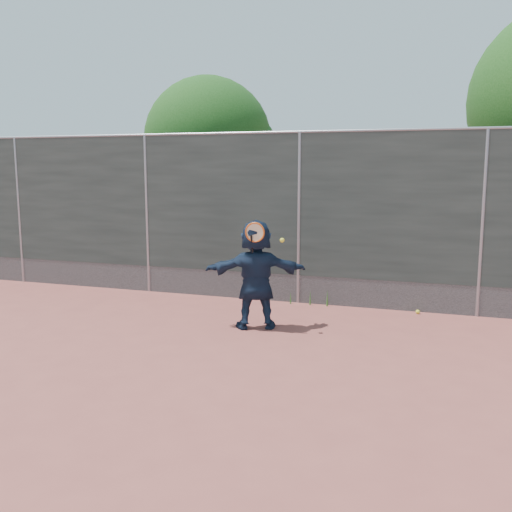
% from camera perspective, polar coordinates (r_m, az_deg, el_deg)
% --- Properties ---
extents(ground, '(80.00, 80.00, 0.00)m').
position_cam_1_polar(ground, '(7.08, -2.94, -10.96)').
color(ground, '#9E4C42').
rests_on(ground, ground).
extents(player, '(1.60, 1.01, 1.64)m').
position_cam_1_polar(player, '(8.51, 0.00, -1.82)').
color(player, '#16263E').
rests_on(player, ground).
extents(ball_ground, '(0.07, 0.07, 0.07)m').
position_cam_1_polar(ball_ground, '(9.84, 15.87, -5.39)').
color(ball_ground, yellow).
rests_on(ball_ground, ground).
extents(fence, '(20.00, 0.06, 3.03)m').
position_cam_1_polar(fence, '(10.03, 4.32, 4.17)').
color(fence, '#38423D').
rests_on(fence, ground).
extents(swing_action, '(0.56, 0.18, 0.51)m').
position_cam_1_polar(swing_action, '(8.21, 0.15, 2.19)').
color(swing_action, '#D35313').
rests_on(swing_action, ground).
extents(tree_left, '(3.15, 3.00, 4.53)m').
position_cam_1_polar(tree_left, '(13.81, -4.14, 11.09)').
color(tree_left, '#382314').
rests_on(tree_left, ground).
extents(weed_clump, '(0.68, 0.07, 0.30)m').
position_cam_1_polar(weed_clump, '(10.08, 5.69, -4.17)').
color(weed_clump, '#387226').
rests_on(weed_clump, ground).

